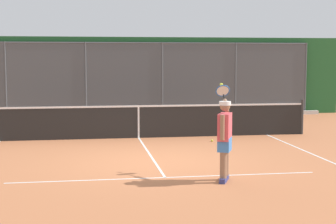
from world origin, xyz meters
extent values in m
plane|color=#B76B42|center=(0.00, 0.00, 0.00)|extent=(60.00, 60.00, 0.00)
cube|color=white|center=(0.00, 1.61, 0.00)|extent=(6.14, 0.05, 0.01)
cube|color=white|center=(0.00, -0.99, 0.00)|extent=(0.05, 5.20, 0.01)
cylinder|color=#474C51|center=(-7.55, -9.14, 1.48)|extent=(0.07, 0.07, 2.95)
cylinder|color=#474C51|center=(-4.53, -9.14, 1.48)|extent=(0.07, 0.07, 2.95)
cylinder|color=#474C51|center=(-1.51, -9.14, 1.48)|extent=(0.07, 0.07, 2.95)
cylinder|color=#474C51|center=(1.51, -9.14, 1.48)|extent=(0.07, 0.07, 2.95)
cylinder|color=#474C51|center=(4.53, -9.14, 1.48)|extent=(0.07, 0.07, 2.95)
cylinder|color=#474C51|center=(0.00, -9.14, 2.91)|extent=(15.09, 0.05, 0.05)
cube|color=#474C51|center=(0.00, -9.14, 1.48)|extent=(15.09, 0.02, 2.95)
cube|color=#235B2D|center=(0.00, -9.79, 1.58)|extent=(18.09, 0.90, 3.16)
cube|color=silver|center=(0.00, -8.96, 0.07)|extent=(16.09, 0.18, 0.15)
cylinder|color=#2D2D2D|center=(-5.05, -3.60, 0.54)|extent=(0.09, 0.09, 1.07)
cube|color=black|center=(0.00, -3.60, 0.46)|extent=(10.02, 0.02, 0.91)
cube|color=white|center=(0.00, -3.60, 0.94)|extent=(10.02, 0.04, 0.05)
cube|color=white|center=(0.00, -3.60, 0.46)|extent=(0.05, 0.04, 0.91)
cube|color=navy|center=(-1.02, 2.19, 0.04)|extent=(0.21, 0.28, 0.09)
cylinder|color=#8C664C|center=(-1.02, 2.19, 0.44)|extent=(0.13, 0.13, 0.71)
cube|color=navy|center=(-1.12, 1.97, 0.04)|extent=(0.21, 0.28, 0.09)
cylinder|color=#8C664C|center=(-1.12, 1.97, 0.44)|extent=(0.13, 0.13, 0.71)
cube|color=#3D7AC6|center=(-1.07, 2.08, 0.72)|extent=(0.35, 0.43, 0.26)
cube|color=#DB4C56|center=(-1.07, 2.08, 1.05)|extent=(0.37, 0.48, 0.51)
cylinder|color=#8C664C|center=(-0.96, 2.33, 1.07)|extent=(0.08, 0.08, 0.47)
cylinder|color=#8C664C|center=(-1.20, 1.68, 1.41)|extent=(0.12, 0.36, 0.27)
sphere|color=#8C664C|center=(-1.07, 2.08, 1.44)|extent=(0.20, 0.20, 0.20)
cylinder|color=white|center=(-1.07, 2.08, 1.50)|extent=(0.30, 0.30, 0.07)
cube|color=white|center=(-1.12, 1.98, 1.47)|extent=(0.22, 0.23, 0.02)
cylinder|color=black|center=(-1.22, 1.46, 1.56)|extent=(0.05, 0.17, 0.13)
torus|color=#28569E|center=(-1.24, 1.27, 1.68)|extent=(0.31, 0.21, 0.26)
cylinder|color=silver|center=(-1.24, 1.27, 1.68)|extent=(0.26, 0.16, 0.21)
sphere|color=#CCDB33|center=(-1.26, 1.09, 1.80)|extent=(0.07, 0.07, 0.07)
sphere|color=#C1D138|center=(-1.97, -2.58, 0.03)|extent=(0.07, 0.07, 0.07)
camera|label=1|loc=(1.52, 11.68, 2.36)|focal=56.39mm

